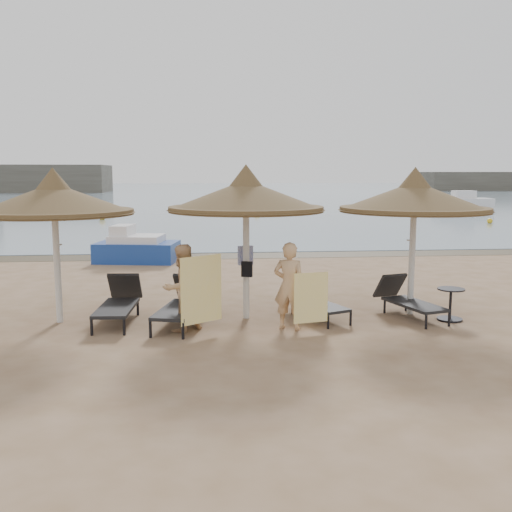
{
  "coord_description": "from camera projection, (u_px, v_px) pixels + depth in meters",
  "views": [
    {
      "loc": [
        -0.99,
        -9.96,
        2.81
      ],
      "look_at": [
        0.08,
        1.2,
        1.17
      ],
      "focal_mm": 40.0,
      "sensor_mm": 36.0,
      "label": 1
    }
  ],
  "objects": [
    {
      "name": "ground",
      "position": [
        258.0,
        330.0,
        10.31
      ],
      "size": [
        160.0,
        160.0,
        0.0
      ],
      "primitive_type": "plane",
      "color": "#987A5E",
      "rests_on": "ground"
    },
    {
      "name": "sea",
      "position": [
        208.0,
        191.0,
        89.12
      ],
      "size": [
        200.0,
        140.0,
        0.03
      ],
      "primitive_type": "cube",
      "color": "slate",
      "rests_on": "ground"
    },
    {
      "name": "wet_sand_strip",
      "position": [
        231.0,
        255.0,
        19.57
      ],
      "size": [
        200.0,
        1.6,
        0.01
      ],
      "primitive_type": "cube",
      "color": "#483E2A",
      "rests_on": "ground"
    },
    {
      "name": "far_shore",
      "position": [
        37.0,
        172.0,
        84.2
      ],
      "size": [
        150.0,
        54.8,
        12.0
      ],
      "color": "#5C574C",
      "rests_on": "ground"
    },
    {
      "name": "palapa_left",
      "position": [
        54.0,
        200.0,
        10.5
      ],
      "size": [
        2.94,
        2.94,
        2.91
      ],
      "rotation": [
        0.0,
        0.0,
        -0.4
      ],
      "color": "silver",
      "rests_on": "ground"
    },
    {
      "name": "palapa_center",
      "position": [
        246.0,
        196.0,
        10.8
      ],
      "size": [
        3.0,
        3.0,
        2.97
      ],
      "rotation": [
        0.0,
        0.0,
        -0.23
      ],
      "color": "silver",
      "rests_on": "ground"
    },
    {
      "name": "palapa_right",
      "position": [
        414.0,
        198.0,
        11.14
      ],
      "size": [
        2.95,
        2.95,
        2.93
      ],
      "rotation": [
        0.0,
        0.0,
        0.36
      ],
      "color": "silver",
      "rests_on": "ground"
    },
    {
      "name": "lounger_far_left",
      "position": [
        119.0,
        301.0,
        10.89
      ],
      "size": [
        0.73,
        1.91,
        0.84
      ],
      "rotation": [
        0.0,
        0.0,
        -0.06
      ],
      "color": "black",
      "rests_on": "ground"
    },
    {
      "name": "lounger_near_left",
      "position": [
        183.0,
        303.0,
        10.72
      ],
      "size": [
        1.07,
        2.01,
        0.86
      ],
      "rotation": [
        0.0,
        0.0,
        -0.24
      ],
      "color": "black",
      "rests_on": "ground"
    },
    {
      "name": "lounger_near_right",
      "position": [
        313.0,
        300.0,
        11.22
      ],
      "size": [
        1.14,
        1.76,
        0.75
      ],
      "rotation": [
        0.0,
        0.0,
        0.38
      ],
      "color": "black",
      "rests_on": "ground"
    },
    {
      "name": "lounger_far_right",
      "position": [
        407.0,
        299.0,
        11.24
      ],
      "size": [
        1.03,
        1.82,
        0.77
      ],
      "rotation": [
        0.0,
        0.0,
        0.28
      ],
      "color": "black",
      "rests_on": "ground"
    },
    {
      "name": "side_table",
      "position": [
        450.0,
        305.0,
        10.94
      ],
      "size": [
        0.51,
        0.51,
        0.62
      ],
      "rotation": [
        0.0,
        0.0,
        -0.01
      ],
      "color": "black",
      "rests_on": "ground"
    },
    {
      "name": "person_left",
      "position": [
        182.0,
        281.0,
        10.12
      ],
      "size": [
        0.99,
        0.94,
        1.81
      ],
      "primitive_type": "imported",
      "rotation": [
        0.0,
        0.0,
        3.82
      ],
      "color": "tan",
      "rests_on": "ground"
    },
    {
      "name": "person_right",
      "position": [
        289.0,
        279.0,
        10.23
      ],
      "size": [
        1.0,
        0.84,
        1.85
      ],
      "primitive_type": "imported",
      "rotation": [
        0.0,
        0.0,
        2.74
      ],
      "color": "tan",
      "rests_on": "ground"
    },
    {
      "name": "towel_left",
      "position": [
        201.0,
        290.0,
        9.82
      ],
      "size": [
        0.71,
        0.48,
        1.18
      ],
      "rotation": [
        0.0,
        0.0,
        0.59
      ],
      "color": "yellow",
      "rests_on": "ground"
    },
    {
      "name": "towel_right",
      "position": [
        311.0,
        298.0,
        10.06
      ],
      "size": [
        0.64,
        0.15,
        0.9
      ],
      "rotation": [
        0.0,
        0.0,
        0.21
      ],
      "color": "yellow",
      "rests_on": "ground"
    },
    {
      "name": "bag_patterned",
      "position": [
        245.0,
        255.0,
        11.14
      ],
      "size": [
        0.31,
        0.17,
        0.37
      ],
      "rotation": [
        0.0,
        0.0,
        0.28
      ],
      "color": "silver",
      "rests_on": "ground"
    },
    {
      "name": "bag_dark",
      "position": [
        247.0,
        269.0,
        10.84
      ],
      "size": [
        0.22,
        0.13,
        0.29
      ],
      "rotation": [
        0.0,
        0.0,
        -0.33
      ],
      "color": "black",
      "rests_on": "ground"
    },
    {
      "name": "pedal_boat",
      "position": [
        136.0,
        248.0,
        18.18
      ],
      "size": [
        2.73,
        1.9,
        1.17
      ],
      "rotation": [
        0.0,
        0.0,
        -0.18
      ],
      "color": "navy",
      "rests_on": "ground"
    },
    {
      "name": "buoy_left",
      "position": [
        102.0,
        217.0,
        34.34
      ],
      "size": [
        0.37,
        0.37,
        0.37
      ],
      "primitive_type": "sphere",
      "color": "yellow",
      "rests_on": "ground"
    },
    {
      "name": "buoy_mid",
      "position": [
        257.0,
        213.0,
        38.33
      ],
      "size": [
        0.35,
        0.35,
        0.35
      ],
      "primitive_type": "sphere",
      "color": "yellow",
      "rests_on": "ground"
    },
    {
      "name": "buoy_right",
      "position": [
        490.0,
        221.0,
        31.85
      ],
      "size": [
        0.31,
        0.31,
        0.31
      ],
      "primitive_type": "sphere",
      "color": "yellow",
      "rests_on": "ground"
    }
  ]
}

